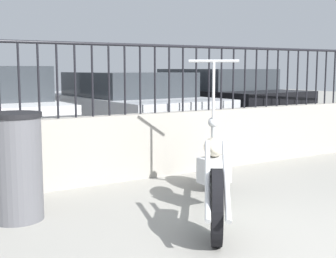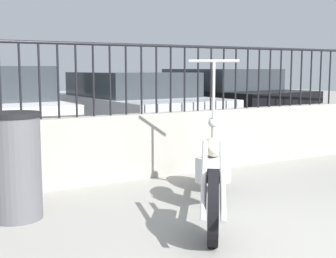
{
  "view_description": "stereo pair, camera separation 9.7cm",
  "coord_description": "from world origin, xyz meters",
  "px_view_note": "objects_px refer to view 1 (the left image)",
  "views": [
    {
      "loc": [
        -2.52,
        -2.06,
        1.33
      ],
      "look_at": [
        -0.0,
        2.1,
        0.7
      ],
      "focal_mm": 50.0,
      "sensor_mm": 36.0,
      "label": 1
    },
    {
      "loc": [
        -2.44,
        -2.11,
        1.33
      ],
      "look_at": [
        -0.0,
        2.1,
        0.7
      ],
      "focal_mm": 50.0,
      "sensor_mm": 36.0,
      "label": 2
    }
  ],
  "objects_px": {
    "car_silver": "(123,106)",
    "trash_bin": "(16,167)",
    "car_black": "(211,100)",
    "motorcycle_green": "(214,173)"
  },
  "relations": [
    {
      "from": "motorcycle_green",
      "to": "car_black",
      "type": "bearing_deg",
      "value": -0.7
    },
    {
      "from": "motorcycle_green",
      "to": "car_black",
      "type": "relative_size",
      "value": 0.46
    },
    {
      "from": "car_silver",
      "to": "trash_bin",
      "type": "bearing_deg",
      "value": 138.98
    },
    {
      "from": "motorcycle_green",
      "to": "trash_bin",
      "type": "bearing_deg",
      "value": 99.07
    },
    {
      "from": "motorcycle_green",
      "to": "car_black",
      "type": "height_order",
      "value": "motorcycle_green"
    },
    {
      "from": "trash_bin",
      "to": "car_black",
      "type": "xyz_separation_m",
      "value": [
        4.92,
        3.81,
        0.2
      ]
    },
    {
      "from": "trash_bin",
      "to": "car_black",
      "type": "relative_size",
      "value": 0.23
    },
    {
      "from": "motorcycle_green",
      "to": "trash_bin",
      "type": "relative_size",
      "value": 2.03
    },
    {
      "from": "motorcycle_green",
      "to": "car_silver",
      "type": "height_order",
      "value": "motorcycle_green"
    },
    {
      "from": "trash_bin",
      "to": "car_silver",
      "type": "xyz_separation_m",
      "value": [
        2.72,
        3.48,
        0.17
      ]
    }
  ]
}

